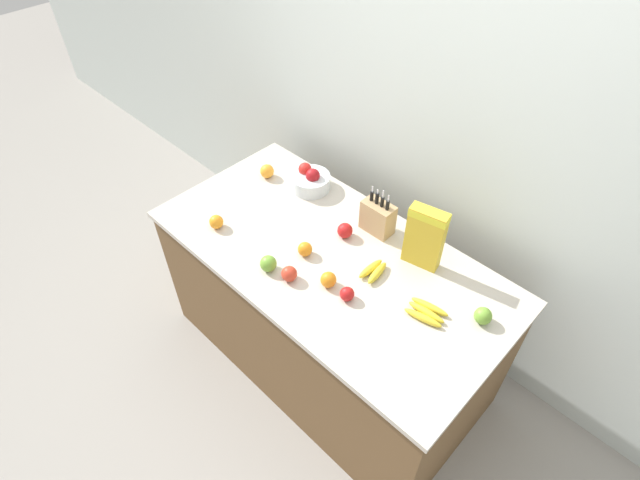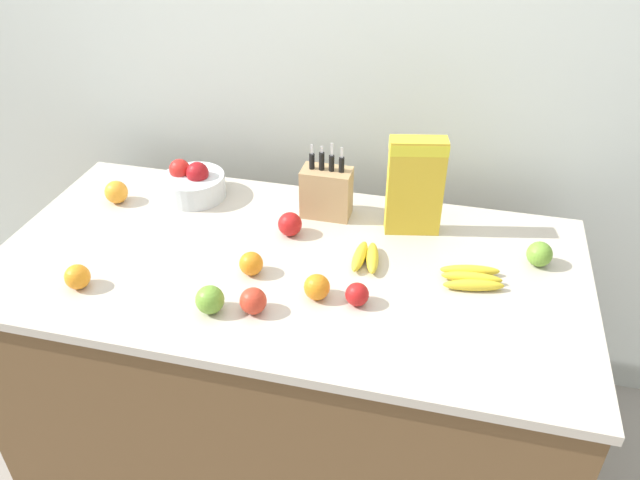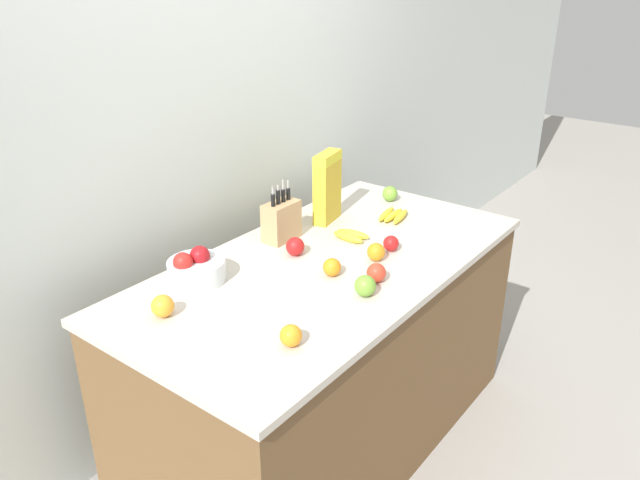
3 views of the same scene
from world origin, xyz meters
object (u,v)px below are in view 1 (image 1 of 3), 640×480
(cereal_box, at_px, (425,236))
(orange_back_center, at_px, (328,280))
(banana_bunch_left, at_px, (426,312))
(orange_mid_left, at_px, (216,222))
(orange_front_center, at_px, (305,249))
(banana_bunch_right, at_px, (374,271))
(apple_near_bananas, at_px, (483,316))
(apple_rear, at_px, (268,264))
(apple_middle, at_px, (289,274))
(orange_near_bowl, at_px, (267,171))
(knife_block, at_px, (378,217))
(fruit_bowl, at_px, (310,180))
(apple_rightmost, at_px, (347,294))
(apple_front, at_px, (345,231))

(cereal_box, bearing_deg, orange_back_center, -129.72)
(banana_bunch_left, distance_m, orange_mid_left, 1.13)
(orange_front_center, bearing_deg, banana_bunch_left, 9.89)
(banana_bunch_right, xyz_separation_m, apple_near_bananas, (0.51, 0.11, 0.02))
(apple_rear, distance_m, orange_back_center, 0.30)
(banana_bunch_left, xyz_separation_m, apple_middle, (-0.57, -0.27, 0.02))
(banana_bunch_right, bearing_deg, orange_near_bowl, 170.94)
(cereal_box, height_order, banana_bunch_left, cereal_box)
(knife_block, distance_m, orange_back_center, 0.45)
(fruit_bowl, distance_m, apple_rear, 0.64)
(knife_block, distance_m, fruit_bowl, 0.49)
(apple_rear, bearing_deg, apple_rightmost, 18.12)
(apple_rear, relative_size, apple_near_bananas, 1.04)
(apple_middle, xyz_separation_m, orange_back_center, (0.15, 0.10, -0.00))
(knife_block, height_order, fruit_bowl, knife_block)
(cereal_box, distance_m, apple_near_bananas, 0.43)
(apple_middle, bearing_deg, cereal_box, 54.02)
(knife_block, xyz_separation_m, apple_rightmost, (0.19, -0.44, -0.05))
(banana_bunch_left, relative_size, orange_front_center, 2.69)
(knife_block, distance_m, apple_rear, 0.60)
(apple_middle, relative_size, apple_near_bananas, 0.97)
(apple_near_bananas, bearing_deg, apple_rear, -153.64)
(apple_middle, xyz_separation_m, orange_mid_left, (-0.52, -0.02, -0.00))
(banana_bunch_left, xyz_separation_m, banana_bunch_right, (-0.32, 0.03, 0.00))
(knife_block, height_order, apple_rear, knife_block)
(banana_bunch_right, distance_m, orange_mid_left, 0.84)
(banana_bunch_right, bearing_deg, apple_front, 160.93)
(knife_block, bearing_deg, apple_front, -120.35)
(knife_block, xyz_separation_m, orange_near_bowl, (-0.73, -0.09, -0.05))
(fruit_bowl, distance_m, banana_bunch_left, 1.02)
(orange_mid_left, relative_size, orange_front_center, 1.02)
(orange_near_bowl, bearing_deg, banana_bunch_left, -7.91)
(banana_bunch_right, xyz_separation_m, apple_rightmost, (0.01, -0.20, 0.01))
(orange_front_center, bearing_deg, apple_front, 76.82)
(banana_bunch_right, relative_size, apple_rightmost, 2.38)
(orange_near_bowl, bearing_deg, apple_rear, -41.07)
(knife_block, height_order, orange_front_center, knife_block)
(apple_rightmost, relative_size, orange_back_center, 0.90)
(cereal_box, bearing_deg, orange_near_bowl, 171.74)
(apple_rightmost, height_order, orange_mid_left, orange_mid_left)
(orange_back_center, distance_m, orange_front_center, 0.22)
(apple_middle, height_order, orange_front_center, apple_middle)
(apple_front, bearing_deg, banana_bunch_left, -11.39)
(apple_near_bananas, height_order, orange_back_center, apple_near_bananas)
(cereal_box, height_order, apple_rightmost, cereal_box)
(cereal_box, xyz_separation_m, apple_middle, (-0.37, -0.51, -0.14))
(cereal_box, relative_size, fruit_bowl, 1.49)
(apple_rear, relative_size, orange_back_center, 1.07)
(cereal_box, distance_m, apple_front, 0.42)
(apple_rightmost, bearing_deg, orange_mid_left, -171.66)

